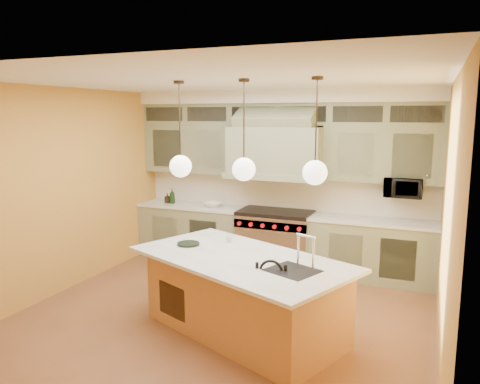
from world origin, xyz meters
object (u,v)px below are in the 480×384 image
at_px(range, 275,239).
at_px(counter_stool, 268,305).
at_px(microwave, 403,187).
at_px(kitchen_island, 244,294).

bearing_deg(range, counter_stool, -73.30).
bearing_deg(counter_stool, range, 100.42).
relative_size(range, microwave, 2.21).
height_order(kitchen_island, microwave, microwave).
xyz_separation_m(kitchen_island, counter_stool, (0.45, -0.44, 0.11)).
xyz_separation_m(counter_stool, microwave, (1.10, 2.95, 0.87)).
bearing_deg(kitchen_island, range, 122.09).
bearing_deg(range, microwave, 3.12).
distance_m(kitchen_island, microwave, 3.10).
distance_m(range, counter_stool, 2.97).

